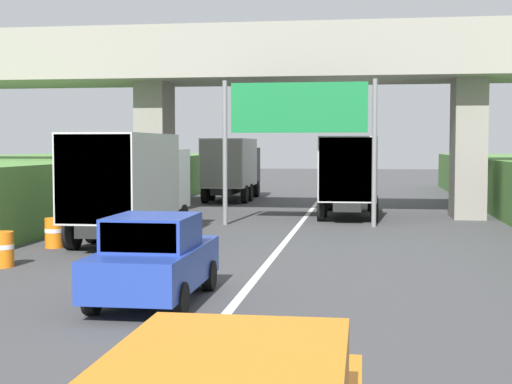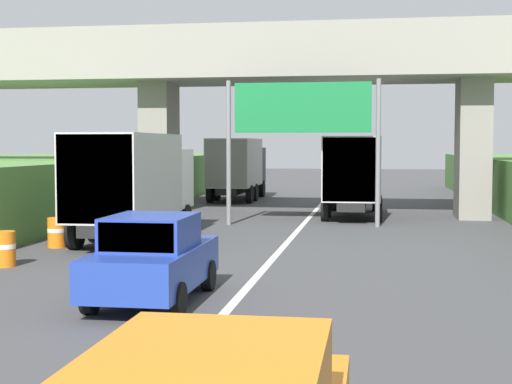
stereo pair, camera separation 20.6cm
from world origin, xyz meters
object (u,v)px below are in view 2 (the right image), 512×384
at_px(car_blue, 153,259).
at_px(construction_barrel_5, 57,232).
at_px(construction_barrel_4, 4,249).
at_px(truck_yellow, 353,172).
at_px(overhead_highway_sign, 302,118).
at_px(truck_black, 237,166).
at_px(truck_white, 134,181).

relative_size(car_blue, construction_barrel_5, 4.56).
distance_m(construction_barrel_4, construction_barrel_5, 3.60).
bearing_deg(construction_barrel_5, construction_barrel_4, -87.29).
bearing_deg(construction_barrel_5, truck_yellow, 52.89).
bearing_deg(car_blue, construction_barrel_5, 125.72).
distance_m(overhead_highway_sign, construction_barrel_5, 10.50).
distance_m(truck_black, construction_barrel_4, 23.78).
bearing_deg(truck_yellow, construction_barrel_5, -127.11).
distance_m(truck_white, truck_yellow, 11.59).
xyz_separation_m(truck_black, car_blue, (3.26, -27.23, -1.08)).
xyz_separation_m(truck_black, construction_barrel_4, (-1.72, -23.67, -1.47)).
distance_m(truck_black, car_blue, 27.45).
height_order(truck_yellow, car_blue, truck_yellow).
xyz_separation_m(truck_yellow, construction_barrel_5, (-8.57, -11.33, -1.47)).
xyz_separation_m(overhead_highway_sign, car_blue, (-1.59, -14.33, -3.27)).
relative_size(truck_white, truck_black, 1.00).
bearing_deg(car_blue, construction_barrel_4, 144.43).
relative_size(overhead_highway_sign, truck_white, 0.81).
bearing_deg(overhead_highway_sign, truck_yellow, 66.25).
height_order(truck_yellow, truck_black, same).
height_order(truck_yellow, construction_barrel_4, truck_yellow).
relative_size(truck_white, car_blue, 1.78).
distance_m(truck_white, construction_barrel_5, 3.01).
distance_m(overhead_highway_sign, car_blue, 14.78).
distance_m(truck_white, car_blue, 9.76).
height_order(overhead_highway_sign, construction_barrel_5, overhead_highway_sign).
relative_size(truck_yellow, construction_barrel_5, 8.11).
bearing_deg(truck_white, construction_barrel_5, -132.60).
height_order(truck_black, car_blue, truck_black).
bearing_deg(overhead_highway_sign, construction_barrel_5, -133.24).
distance_m(overhead_highway_sign, truck_black, 13.96).
distance_m(truck_yellow, car_blue, 18.83).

